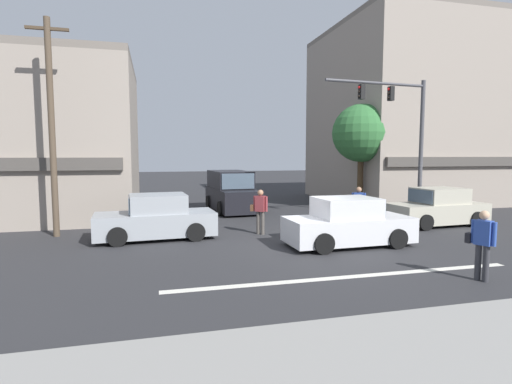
{
  "coord_description": "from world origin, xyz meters",
  "views": [
    {
      "loc": [
        -4.54,
        -12.09,
        2.96
      ],
      "look_at": [
        -0.94,
        2.0,
        1.6
      ],
      "focal_mm": 28.0,
      "sensor_mm": 36.0,
      "label": 1
    }
  ],
  "objects_px": {
    "pedestrian_foreground_with_bag": "(482,241)",
    "street_tree": "(361,134)",
    "sedan_parked_curbside": "(437,209)",
    "traffic_light_mast": "(404,127)",
    "pedestrian_mid_crossing": "(260,209)",
    "sedan_crossing_center": "(348,224)",
    "sedan_approaching_near": "(156,219)",
    "van_waiting_far": "(231,192)",
    "pedestrian_far_side": "(359,205)",
    "utility_pole_near_left": "(52,125)"
  },
  "relations": [
    {
      "from": "sedan_approaching_near",
      "to": "van_waiting_far",
      "type": "relative_size",
      "value": 0.89
    },
    {
      "from": "sedan_crossing_center",
      "to": "sedan_approaching_near",
      "type": "xyz_separation_m",
      "value": [
        -6.05,
        2.63,
        0.0
      ]
    },
    {
      "from": "street_tree",
      "to": "utility_pole_near_left",
      "type": "height_order",
      "value": "utility_pole_near_left"
    },
    {
      "from": "sedan_crossing_center",
      "to": "pedestrian_mid_crossing",
      "type": "xyz_separation_m",
      "value": [
        -2.3,
        2.53,
        0.24
      ]
    },
    {
      "from": "sedan_crossing_center",
      "to": "sedan_approaching_near",
      "type": "distance_m",
      "value": 6.6
    },
    {
      "from": "sedan_parked_curbside",
      "to": "pedestrian_far_side",
      "type": "xyz_separation_m",
      "value": [
        -3.5,
        0.28,
        0.24
      ]
    },
    {
      "from": "street_tree",
      "to": "pedestrian_foreground_with_bag",
      "type": "height_order",
      "value": "street_tree"
    },
    {
      "from": "sedan_approaching_near",
      "to": "sedan_parked_curbside",
      "type": "distance_m",
      "value": 11.46
    },
    {
      "from": "sedan_crossing_center",
      "to": "pedestrian_mid_crossing",
      "type": "bearing_deg",
      "value": 132.25
    },
    {
      "from": "van_waiting_far",
      "to": "sedan_approaching_near",
      "type": "bearing_deg",
      "value": -121.6
    },
    {
      "from": "sedan_approaching_near",
      "to": "pedestrian_mid_crossing",
      "type": "relative_size",
      "value": 2.52
    },
    {
      "from": "sedan_approaching_near",
      "to": "pedestrian_foreground_with_bag",
      "type": "relative_size",
      "value": 2.52
    },
    {
      "from": "traffic_light_mast",
      "to": "van_waiting_far",
      "type": "distance_m",
      "value": 9.04
    },
    {
      "from": "pedestrian_mid_crossing",
      "to": "pedestrian_far_side",
      "type": "distance_m",
      "value": 4.21
    },
    {
      "from": "street_tree",
      "to": "pedestrian_far_side",
      "type": "bearing_deg",
      "value": -119.4
    },
    {
      "from": "sedan_crossing_center",
      "to": "pedestrian_mid_crossing",
      "type": "relative_size",
      "value": 2.48
    },
    {
      "from": "utility_pole_near_left",
      "to": "pedestrian_foreground_with_bag",
      "type": "height_order",
      "value": "utility_pole_near_left"
    },
    {
      "from": "traffic_light_mast",
      "to": "pedestrian_mid_crossing",
      "type": "xyz_separation_m",
      "value": [
        -6.74,
        -1.12,
        -3.22
      ]
    },
    {
      "from": "traffic_light_mast",
      "to": "sedan_parked_curbside",
      "type": "distance_m",
      "value": 3.77
    },
    {
      "from": "utility_pole_near_left",
      "to": "sedan_approaching_near",
      "type": "bearing_deg",
      "value": -20.66
    },
    {
      "from": "street_tree",
      "to": "van_waiting_far",
      "type": "relative_size",
      "value": 1.2
    },
    {
      "from": "street_tree",
      "to": "sedan_approaching_near",
      "type": "bearing_deg",
      "value": -154.33
    },
    {
      "from": "sedan_parked_curbside",
      "to": "pedestrian_far_side",
      "type": "relative_size",
      "value": 2.51
    },
    {
      "from": "van_waiting_far",
      "to": "pedestrian_mid_crossing",
      "type": "relative_size",
      "value": 2.83
    },
    {
      "from": "sedan_parked_curbside",
      "to": "pedestrian_foreground_with_bag",
      "type": "relative_size",
      "value": 2.51
    },
    {
      "from": "van_waiting_far",
      "to": "pedestrian_foreground_with_bag",
      "type": "relative_size",
      "value": 2.83
    },
    {
      "from": "van_waiting_far",
      "to": "pedestrian_foreground_with_bag",
      "type": "xyz_separation_m",
      "value": [
        3.51,
        -13.01,
        -0.05
      ]
    },
    {
      "from": "utility_pole_near_left",
      "to": "sedan_approaching_near",
      "type": "distance_m",
      "value": 5.0
    },
    {
      "from": "sedan_crossing_center",
      "to": "sedan_parked_curbside",
      "type": "bearing_deg",
      "value": 24.94
    },
    {
      "from": "pedestrian_far_side",
      "to": "utility_pole_near_left",
      "type": "bearing_deg",
      "value": 174.22
    },
    {
      "from": "sedan_crossing_center",
      "to": "utility_pole_near_left",
      "type": "bearing_deg",
      "value": 157.54
    },
    {
      "from": "utility_pole_near_left",
      "to": "pedestrian_far_side",
      "type": "distance_m",
      "value": 11.93
    },
    {
      "from": "pedestrian_foreground_with_bag",
      "to": "sedan_crossing_center",
      "type": "bearing_deg",
      "value": 107.79
    },
    {
      "from": "utility_pole_near_left",
      "to": "sedan_approaching_near",
      "type": "height_order",
      "value": "utility_pole_near_left"
    },
    {
      "from": "pedestrian_mid_crossing",
      "to": "pedestrian_far_side",
      "type": "bearing_deg",
      "value": 3.61
    },
    {
      "from": "utility_pole_near_left",
      "to": "pedestrian_foreground_with_bag",
      "type": "bearing_deg",
      "value": -36.52
    },
    {
      "from": "utility_pole_near_left",
      "to": "van_waiting_far",
      "type": "height_order",
      "value": "utility_pole_near_left"
    },
    {
      "from": "pedestrian_foreground_with_bag",
      "to": "pedestrian_mid_crossing",
      "type": "bearing_deg",
      "value": 118.58
    },
    {
      "from": "utility_pole_near_left",
      "to": "pedestrian_mid_crossing",
      "type": "distance_m",
      "value": 8.02
    },
    {
      "from": "van_waiting_far",
      "to": "pedestrian_mid_crossing",
      "type": "xyz_separation_m",
      "value": [
        -0.11,
        -6.38,
        -0.05
      ]
    },
    {
      "from": "traffic_light_mast",
      "to": "pedestrian_foreground_with_bag",
      "type": "xyz_separation_m",
      "value": [
        -3.13,
        -7.76,
        -3.22
      ]
    },
    {
      "from": "street_tree",
      "to": "sedan_approaching_near",
      "type": "relative_size",
      "value": 1.35
    },
    {
      "from": "street_tree",
      "to": "sedan_crossing_center",
      "type": "xyz_separation_m",
      "value": [
        -4.73,
        -7.81,
        -3.38
      ]
    },
    {
      "from": "utility_pole_near_left",
      "to": "traffic_light_mast",
      "type": "bearing_deg",
      "value": -1.24
    },
    {
      "from": "van_waiting_far",
      "to": "pedestrian_mid_crossing",
      "type": "bearing_deg",
      "value": -90.96
    },
    {
      "from": "utility_pole_near_left",
      "to": "traffic_light_mast",
      "type": "distance_m",
      "value": 14.02
    },
    {
      "from": "pedestrian_foreground_with_bag",
      "to": "street_tree",
      "type": "bearing_deg",
      "value": 74.03
    },
    {
      "from": "traffic_light_mast",
      "to": "sedan_approaching_near",
      "type": "bearing_deg",
      "value": -174.42
    },
    {
      "from": "pedestrian_foreground_with_bag",
      "to": "pedestrian_mid_crossing",
      "type": "distance_m",
      "value": 7.56
    },
    {
      "from": "pedestrian_far_side",
      "to": "pedestrian_foreground_with_bag",
      "type": "bearing_deg",
      "value": -94.85
    }
  ]
}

